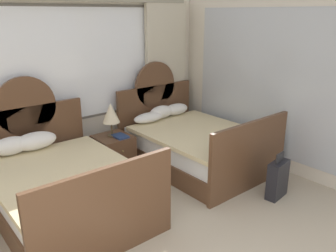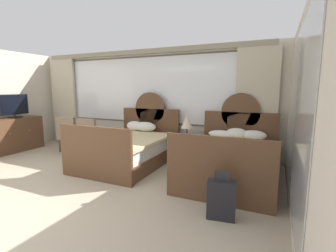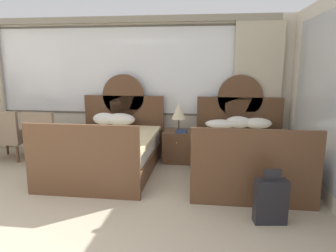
# 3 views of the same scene
# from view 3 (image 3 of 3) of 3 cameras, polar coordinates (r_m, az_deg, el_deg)

# --- Properties ---
(wall_back_window) EXTENTS (6.93, 0.22, 2.70)m
(wall_back_window) POSITION_cam_3_polar(r_m,az_deg,el_deg) (6.33, -10.17, 8.16)
(wall_back_window) COLOR beige
(wall_back_window) RESTS_ON ground_plane
(bed_near_window) EXTENTS (1.60, 2.19, 1.59)m
(bed_near_window) POSITION_cam_3_polar(r_m,az_deg,el_deg) (5.31, -11.09, -4.32)
(bed_near_window) COLOR brown
(bed_near_window) RESTS_ON ground_plane
(bed_near_mirror) EXTENTS (1.60, 2.19, 1.59)m
(bed_near_mirror) POSITION_cam_3_polar(r_m,az_deg,el_deg) (5.08, 14.01, -5.17)
(bed_near_mirror) COLOR brown
(bed_near_mirror) RESTS_ON ground_plane
(nightstand_between_beds) EXTENTS (0.53, 0.56, 0.58)m
(nightstand_between_beds) POSITION_cam_3_polar(r_m,az_deg,el_deg) (5.71, 1.91, -3.70)
(nightstand_between_beds) COLOR brown
(nightstand_between_beds) RESTS_ON ground_plane
(table_lamp_on_nightstand) EXTENTS (0.27, 0.27, 0.52)m
(table_lamp_on_nightstand) POSITION_cam_3_polar(r_m,az_deg,el_deg) (5.60, 2.02, 2.82)
(table_lamp_on_nightstand) COLOR brown
(table_lamp_on_nightstand) RESTS_ON nightstand_between_beds
(book_on_nightstand) EXTENTS (0.18, 0.26, 0.03)m
(book_on_nightstand) POSITION_cam_3_polar(r_m,az_deg,el_deg) (5.53, 2.54, -0.98)
(book_on_nightstand) COLOR navy
(book_on_nightstand) RESTS_ON nightstand_between_beds
(armchair_by_window_left) EXTENTS (0.62, 0.62, 0.95)m
(armchair_by_window_left) POSITION_cam_3_polar(r_m,az_deg,el_deg) (6.06, -22.07, -1.61)
(armchair_by_window_left) COLOR #84705B
(armchair_by_window_left) RESTS_ON ground_plane
(armchair_by_window_centre) EXTENTS (0.63, 0.63, 0.95)m
(armchair_by_window_centre) POSITION_cam_3_polar(r_m,az_deg,el_deg) (6.45, -27.77, -1.34)
(armchair_by_window_centre) COLOR #84705B
(armchair_by_window_centre) RESTS_ON ground_plane
(suitcase_on_floor) EXTENTS (0.38, 0.20, 0.65)m
(suitcase_on_floor) POSITION_cam_3_polar(r_m,az_deg,el_deg) (3.75, 18.64, -13.17)
(suitcase_on_floor) COLOR black
(suitcase_on_floor) RESTS_ON ground_plane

